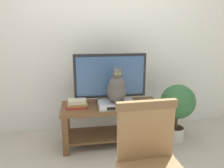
{
  "coord_description": "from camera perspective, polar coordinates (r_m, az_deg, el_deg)",
  "views": [
    {
      "loc": [
        -0.4,
        -1.89,
        1.38
      ],
      "look_at": [
        -0.02,
        0.47,
        0.79
      ],
      "focal_mm": 33.62,
      "sensor_mm": 36.0,
      "label": 1
    }
  ],
  "objects": [
    {
      "name": "back_wall",
      "position": [
        2.97,
        -1.56,
        14.33
      ],
      "size": [
        7.0,
        0.12,
        2.8
      ],
      "primitive_type": "cube",
      "color": "silver",
      "rests_on": "ground"
    },
    {
      "name": "book_stack",
      "position": [
        2.52,
        -9.48,
        -5.31
      ],
      "size": [
        0.25,
        0.15,
        0.1
      ],
      "color": "#B2332D",
      "rests_on": "tv_stand"
    },
    {
      "name": "cat",
      "position": [
        2.43,
        1.26,
        -1.26
      ],
      "size": [
        0.22,
        0.36,
        0.45
      ],
      "color": "#514C47",
      "rests_on": "media_box"
    },
    {
      "name": "ground_plane",
      "position": [
        2.37,
        2.37,
        -21.65
      ],
      "size": [
        12.0,
        12.0,
        0.0
      ],
      "primitive_type": "plane",
      "color": "#ADA393"
    },
    {
      "name": "tv",
      "position": [
        2.58,
        -0.47,
        1.75
      ],
      "size": [
        0.89,
        0.2,
        0.62
      ],
      "color": "black",
      "rests_on": "tv_stand"
    },
    {
      "name": "wooden_chair",
      "position": [
        1.53,
        10.54,
        -19.66
      ],
      "size": [
        0.45,
        0.45,
        0.93
      ],
      "color": "olive",
      "rests_on": "ground"
    },
    {
      "name": "media_box",
      "position": [
        2.5,
        1.15,
        -5.56
      ],
      "size": [
        0.43,
        0.27,
        0.07
      ],
      "color": "#BCBCC1",
      "rests_on": "tv_stand"
    },
    {
      "name": "potted_plant",
      "position": [
        2.78,
        17.41,
        -5.45
      ],
      "size": [
        0.43,
        0.43,
        0.75
      ],
      "color": "beige",
      "rests_on": "ground"
    },
    {
      "name": "tv_stand",
      "position": [
        2.65,
        -0.18,
        -8.9
      ],
      "size": [
        1.22,
        0.5,
        0.51
      ],
      "color": "brown",
      "rests_on": "ground"
    }
  ]
}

